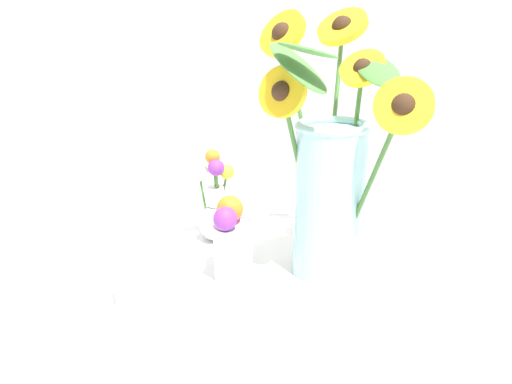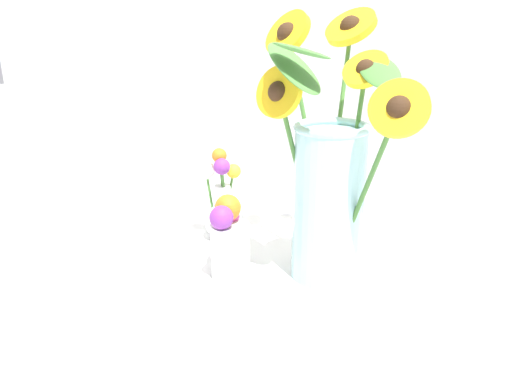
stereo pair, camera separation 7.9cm
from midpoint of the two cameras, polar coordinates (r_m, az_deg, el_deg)
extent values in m
plane|color=silver|center=(0.80, -0.18, -11.73)|extent=(6.00, 6.00, 0.00)
cylinder|color=white|center=(0.85, 2.70, -9.10)|extent=(0.47, 0.47, 0.02)
cylinder|color=#9ED1D6|center=(0.78, 11.15, -1.65)|extent=(0.11, 0.11, 0.24)
torus|color=#9ED1D6|center=(0.74, 11.75, 7.18)|extent=(0.11, 0.11, 0.01)
cylinder|color=#427533|center=(0.81, 8.75, 6.25)|extent=(0.10, 0.02, 0.30)
cylinder|color=yellow|center=(0.82, 6.52, 17.55)|extent=(0.10, 0.06, 0.09)
sphere|color=#382314|center=(0.82, 6.52, 17.55)|extent=(0.03, 0.03, 0.03)
cylinder|color=#427533|center=(0.77, 13.86, 3.43)|extent=(0.02, 0.07, 0.26)
cylinder|color=yellow|center=(0.78, 15.40, 13.37)|extent=(0.07, 0.06, 0.06)
sphere|color=#382314|center=(0.78, 15.40, 13.37)|extent=(0.03, 0.03, 0.03)
cylinder|color=#427533|center=(0.83, 12.13, 6.99)|extent=(0.04, 0.10, 0.30)
cylinder|color=yellow|center=(0.86, 13.52, 17.89)|extent=(0.09, 0.07, 0.07)
sphere|color=#382314|center=(0.86, 13.52, 17.89)|extent=(0.04, 0.04, 0.04)
cylinder|color=#427533|center=(0.75, 7.93, 2.00)|extent=(0.03, 0.07, 0.24)
cylinder|color=yellow|center=(0.71, 5.90, 11.26)|extent=(0.08, 0.03, 0.08)
sphere|color=#382314|center=(0.71, 5.90, 11.26)|extent=(0.03, 0.03, 0.03)
cylinder|color=#427533|center=(0.73, 15.30, -0.23)|extent=(0.09, 0.02, 0.24)
cylinder|color=yellow|center=(0.67, 19.34, 8.99)|extent=(0.10, 0.05, 0.09)
sphere|color=#382314|center=(0.67, 19.34, 8.99)|extent=(0.03, 0.03, 0.03)
ellipsoid|color=#477F38|center=(0.67, 8.64, 15.69)|extent=(0.10, 0.05, 0.03)
ellipsoid|color=#477F38|center=(0.70, 7.65, 13.93)|extent=(0.13, 0.11, 0.08)
ellipsoid|color=#477F38|center=(0.76, 16.90, 13.09)|extent=(0.11, 0.10, 0.06)
cylinder|color=white|center=(0.79, -0.06, -6.83)|extent=(0.06, 0.06, 0.09)
cylinder|color=#4C8438|center=(0.77, -0.35, -5.05)|extent=(0.02, 0.02, 0.08)
sphere|color=orange|center=(0.77, -0.28, -1.84)|extent=(0.04, 0.04, 0.04)
cylinder|color=#4C8438|center=(0.79, -0.46, -5.59)|extent=(0.02, 0.02, 0.07)
sphere|color=#C6337A|center=(0.79, -0.51, -2.75)|extent=(0.04, 0.04, 0.04)
cylinder|color=#4C8438|center=(0.77, -0.55, -5.67)|extent=(0.01, 0.03, 0.09)
sphere|color=purple|center=(0.75, -0.96, -3.00)|extent=(0.04, 0.04, 0.04)
sphere|color=white|center=(0.93, -1.35, -3.38)|extent=(0.07, 0.07, 0.07)
cylinder|color=white|center=(0.91, -1.38, -0.34)|extent=(0.03, 0.03, 0.04)
cylinder|color=#4C8438|center=(0.90, -1.34, 0.48)|extent=(0.01, 0.01, 0.12)
sphere|color=orange|center=(0.89, -1.68, 4.15)|extent=(0.03, 0.03, 0.03)
cylinder|color=#4C8438|center=(0.91, -2.75, -0.72)|extent=(0.02, 0.01, 0.10)
sphere|color=white|center=(0.90, -3.25, 2.47)|extent=(0.03, 0.03, 0.03)
cylinder|color=#4C8438|center=(0.91, -0.68, -0.68)|extent=(0.02, 0.01, 0.10)
sphere|color=yellow|center=(0.90, -0.06, 2.36)|extent=(0.03, 0.03, 0.03)
cylinder|color=#4C8438|center=(0.90, -1.17, -0.22)|extent=(0.01, 0.02, 0.11)
sphere|color=purple|center=(0.88, -1.36, 2.88)|extent=(0.03, 0.03, 0.03)
camera|label=1|loc=(0.04, -87.14, 1.00)|focal=35.00mm
camera|label=2|loc=(0.04, 92.86, -1.00)|focal=35.00mm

